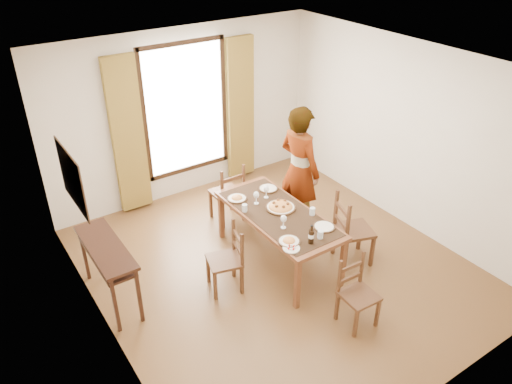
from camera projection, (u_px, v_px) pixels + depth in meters
ground at (276, 266)px, 6.71m from camera, size 5.00×5.00×0.00m
room_shell at (272, 160)px, 6.02m from camera, size 4.60×5.10×2.74m
console_table at (106, 254)px, 5.82m from camera, size 0.38×1.20×0.80m
dining_table at (278, 217)px, 6.49m from camera, size 0.83×1.88×0.76m
chair_west at (227, 261)px, 6.14m from camera, size 0.48×0.48×0.89m
chair_north at (228, 194)px, 7.47m from camera, size 0.43×0.43×0.96m
chair_south at (357, 295)px, 5.63m from camera, size 0.39×0.39×0.85m
chair_east at (352, 231)px, 6.59m from camera, size 0.57×0.57×1.01m
man at (299, 170)px, 7.05m from camera, size 0.82×0.65×1.91m
plate_sw at (289, 240)px, 5.88m from camera, size 0.27×0.27×0.05m
plate_se at (324, 226)px, 6.15m from camera, size 0.27×0.27×0.05m
plate_nw at (237, 197)px, 6.73m from camera, size 0.27×0.27×0.05m
plate_ne at (268, 188)px, 6.97m from camera, size 0.27×0.27×0.05m
pasta_platter at (281, 205)px, 6.52m from camera, size 0.40×0.40×0.10m
caprese_plate at (291, 248)px, 5.77m from camera, size 0.20×0.20×0.04m
wine_glass_a at (283, 222)px, 6.11m from camera, size 0.08×0.08×0.18m
wine_glass_b at (266, 192)px, 6.74m from camera, size 0.08×0.08×0.18m
wine_glass_c at (256, 198)px, 6.60m from camera, size 0.08×0.08×0.18m
tumbler_a at (312, 211)px, 6.39m from camera, size 0.07×0.07×0.10m
tumbler_b at (245, 208)px, 6.46m from camera, size 0.07×0.07×0.10m
tumbler_c at (320, 234)px, 5.95m from camera, size 0.07×0.07×0.10m
wine_bottle at (311, 234)px, 5.82m from camera, size 0.07×0.07×0.25m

